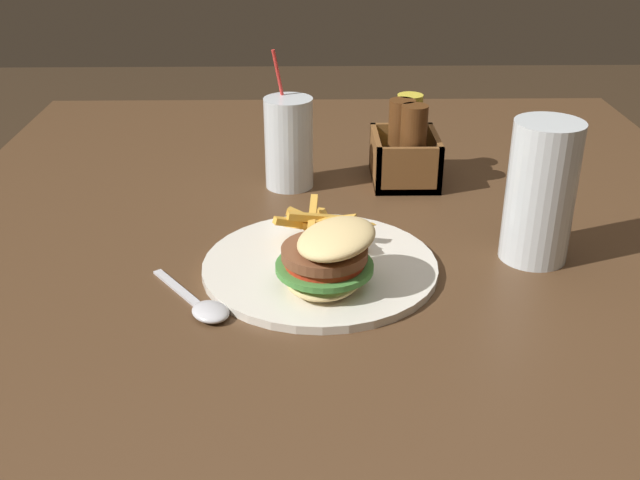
{
  "coord_description": "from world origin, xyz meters",
  "views": [
    {
      "loc": [
        0.84,
        -0.05,
        1.15
      ],
      "look_at": [
        0.05,
        -0.03,
        0.76
      ],
      "focal_mm": 42.0,
      "sensor_mm": 36.0,
      "label": 1
    }
  ],
  "objects_px": {
    "meal_plate_near": "(324,259)",
    "juice_glass": "(289,145)",
    "condiment_caddy": "(406,149)",
    "beer_glass": "(540,194)",
    "spoon": "(206,309)"
  },
  "relations": [
    {
      "from": "juice_glass",
      "to": "spoon",
      "type": "height_order",
      "value": "juice_glass"
    },
    {
      "from": "meal_plate_near",
      "to": "condiment_caddy",
      "type": "relative_size",
      "value": 2.21
    },
    {
      "from": "condiment_caddy",
      "to": "spoon",
      "type": "bearing_deg",
      "value": -34.33
    },
    {
      "from": "spoon",
      "to": "condiment_caddy",
      "type": "distance_m",
      "value": 0.46
    },
    {
      "from": "meal_plate_near",
      "to": "spoon",
      "type": "xyz_separation_m",
      "value": [
        0.08,
        -0.13,
        -0.02
      ]
    },
    {
      "from": "juice_glass",
      "to": "spoon",
      "type": "relative_size",
      "value": 1.51
    },
    {
      "from": "meal_plate_near",
      "to": "condiment_caddy",
      "type": "height_order",
      "value": "condiment_caddy"
    },
    {
      "from": "meal_plate_near",
      "to": "juice_glass",
      "type": "height_order",
      "value": "juice_glass"
    },
    {
      "from": "beer_glass",
      "to": "meal_plate_near",
      "type": "bearing_deg",
      "value": -79.46
    },
    {
      "from": "beer_glass",
      "to": "spoon",
      "type": "xyz_separation_m",
      "value": [
        0.12,
        -0.39,
        -0.08
      ]
    },
    {
      "from": "meal_plate_near",
      "to": "condiment_caddy",
      "type": "bearing_deg",
      "value": 156.61
    },
    {
      "from": "meal_plate_near",
      "to": "juice_glass",
      "type": "bearing_deg",
      "value": -171.01
    },
    {
      "from": "juice_glass",
      "to": "spoon",
      "type": "bearing_deg",
      "value": -12.89
    },
    {
      "from": "juice_glass",
      "to": "beer_glass",
      "type": "bearing_deg",
      "value": 51.87
    },
    {
      "from": "condiment_caddy",
      "to": "beer_glass",
      "type": "bearing_deg",
      "value": 26.44
    }
  ]
}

